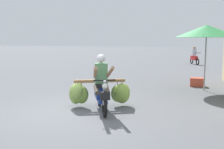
% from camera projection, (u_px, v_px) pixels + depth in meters
% --- Properties ---
extents(ground_plane, '(120.00, 120.00, 0.00)m').
position_uv_depth(ground_plane, '(74.00, 113.00, 7.31)').
color(ground_plane, '#56595E').
extents(motorbike_main_loaded, '(1.87, 1.90, 1.58)m').
position_uv_depth(motorbike_main_loaded, '(101.00, 91.00, 7.78)').
color(motorbike_main_loaded, black).
rests_on(motorbike_main_loaded, ground).
extents(motorbike_distant_ahead_left, '(0.79, 1.52, 1.40)m').
position_uv_depth(motorbike_distant_ahead_left, '(194.00, 57.00, 21.04)').
color(motorbike_distant_ahead_left, black).
rests_on(motorbike_distant_ahead_left, ground).
extents(market_umbrella_near_shop, '(2.37, 2.37, 2.52)m').
position_uv_depth(market_umbrella_near_shop, '(207.00, 31.00, 10.14)').
color(market_umbrella_near_shop, '#99999E').
rests_on(market_umbrella_near_shop, ground).
extents(produce_crate, '(0.56, 0.40, 0.36)m').
position_uv_depth(produce_crate, '(197.00, 82.00, 11.35)').
color(produce_crate, '#CC4C38').
rests_on(produce_crate, ground).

